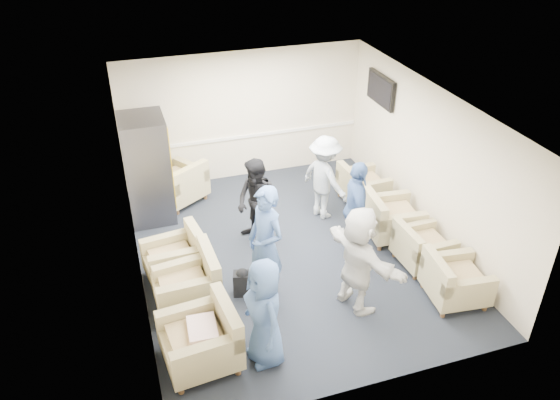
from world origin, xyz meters
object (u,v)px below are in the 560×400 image
object	(u,v)px
armchair_left_far	(180,262)
person_mid_left	(266,244)
person_back_left	(257,203)
armchair_corner	(180,185)
armchair_right_far	(361,187)
person_front_left	(265,313)
armchair_right_midnear	(420,248)
armchair_right_midfar	(389,219)
armchair_left_mid	(190,283)
vending_machine	(148,169)
armchair_right_near	(452,282)
person_front_right	(358,259)
person_back_right	(325,178)
person_mid_right	(356,210)
armchair_left_near	(205,340)

from	to	relation	value
armchair_left_far	person_mid_left	distance (m)	1.53
person_back_left	armchair_corner	bearing A→B (deg)	-175.83
armchair_corner	person_back_left	bearing A→B (deg)	87.94
armchair_right_far	person_mid_left	distance (m)	3.36
armchair_left_far	person_front_left	distance (m)	2.19
armchair_left_far	armchair_right_midnear	bearing A→B (deg)	69.98
armchair_left_far	person_back_left	xyz separation A→B (m)	(1.45, 0.64, 0.44)
armchair_right_midfar	armchair_left_mid	bearing A→B (deg)	105.46
armchair_right_midnear	vending_machine	xyz separation A→B (m)	(-4.03, 2.90, 0.68)
armchair_right_near	armchair_corner	world-z (taller)	armchair_corner
armchair_left_far	vending_machine	world-z (taller)	vending_machine
armchair_left_far	armchair_right_midnear	size ratio (longest dim) A/B	1.23
armchair_right_far	armchair_right_near	bearing A→B (deg)	178.63
armchair_left_far	armchair_right_far	bearing A→B (deg)	101.47
person_front_right	armchair_right_midfar	bearing A→B (deg)	-57.87
armchair_left_far	person_back_left	world-z (taller)	person_back_left
armchair_left_mid	person_back_right	distance (m)	3.31
armchair_left_mid	person_back_right	size ratio (longest dim) A/B	0.59
armchair_right_midnear	person_front_right	size ratio (longest dim) A/B	0.49
person_back_left	person_mid_right	size ratio (longest dim) A/B	0.93
armchair_corner	person_front_left	distance (m)	4.48
person_back_right	armchair_left_mid	bearing A→B (deg)	98.15
armchair_right_near	person_mid_left	distance (m)	2.88
armchair_right_midfar	person_back_right	distance (m)	1.39
armchair_right_midnear	vending_machine	size ratio (longest dim) A/B	0.42
armchair_left_near	person_front_left	size ratio (longest dim) A/B	0.65
person_mid_left	person_mid_right	world-z (taller)	person_mid_left
armchair_right_far	vending_machine	xyz separation A→B (m)	(-3.96, 0.75, 0.67)
armchair_right_near	vending_machine	world-z (taller)	vending_machine
armchair_right_midfar	person_mid_right	world-z (taller)	person_mid_right
person_back_left	person_back_right	size ratio (longest dim) A/B	0.98
vending_machine	armchair_left_mid	bearing A→B (deg)	-84.55
armchair_left_near	vending_machine	world-z (taller)	vending_machine
armchair_right_midnear	armchair_right_midfar	world-z (taller)	armchair_right_midfar
vending_machine	person_mid_left	world-z (taller)	vending_machine
armchair_left_far	armchair_corner	bearing A→B (deg)	163.01
person_mid_left	person_back_left	distance (m)	1.42
armchair_left_near	armchair_right_near	world-z (taller)	armchair_left_near
armchair_left_far	armchair_left_near	bearing A→B (deg)	-6.89
person_front_left	person_back_left	xyz separation A→B (m)	(0.64, 2.63, 0.00)
armchair_right_near	armchair_right_far	distance (m)	3.07
armchair_right_near	armchair_corner	bearing A→B (deg)	45.73
person_front_left	armchair_right_midfar	bearing A→B (deg)	119.02
armchair_left_mid	person_front_right	bearing A→B (deg)	68.54
armchair_left_near	armchair_right_far	world-z (taller)	armchair_left_near
armchair_left_mid	armchair_right_near	bearing A→B (deg)	70.84
armchair_right_near	person_mid_right	distance (m)	1.89
armchair_corner	person_mid_right	size ratio (longest dim) A/B	0.73
vending_machine	person_back_right	xyz separation A→B (m)	(3.08, -0.99, -0.19)
armchair_left_far	person_front_right	distance (m)	2.82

